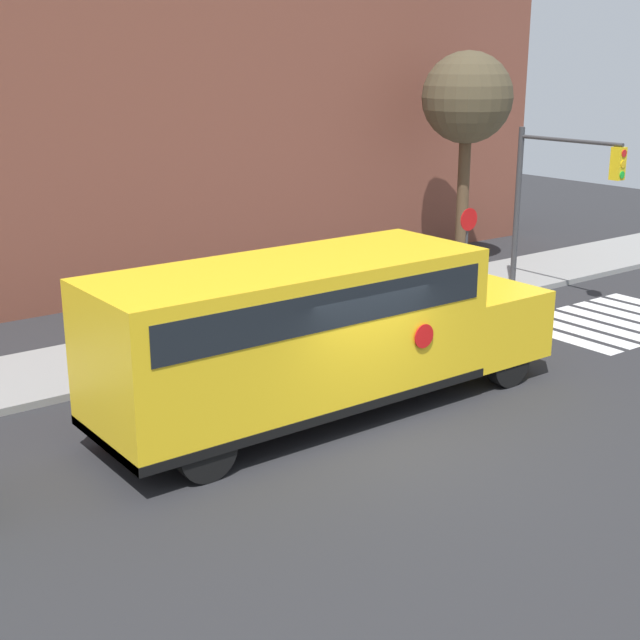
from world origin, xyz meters
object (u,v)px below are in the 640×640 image
stop_sign (467,240)px  traffic_light (553,187)px  school_bus (314,328)px  tree_near_sidewalk (467,100)px

stop_sign → traffic_light: size_ratio=0.54×
school_bus → stop_sign: size_ratio=3.78×
school_bus → stop_sign: (8.37, 4.32, -0.10)m
traffic_light → tree_near_sidewalk: 4.64m
stop_sign → traffic_light: traffic_light is taller
stop_sign → tree_near_sidewalk: (2.50, 2.65, 3.50)m
school_bus → traffic_light: bearing=16.1°
school_bus → stop_sign: 9.42m
stop_sign → tree_near_sidewalk: 5.05m
stop_sign → tree_near_sidewalk: size_ratio=0.37×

